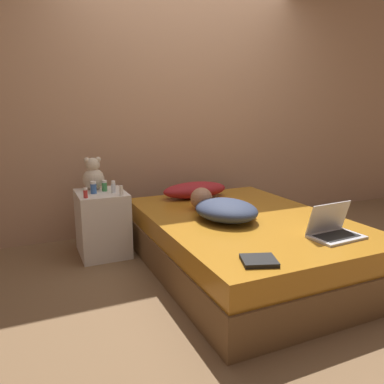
{
  "coord_description": "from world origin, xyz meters",
  "views": [
    {
      "loc": [
        -1.54,
        -2.43,
        1.25
      ],
      "look_at": [
        -0.34,
        0.25,
        0.6
      ],
      "focal_mm": 35.0,
      "sensor_mm": 36.0,
      "label": 1
    }
  ],
  "objects": [
    {
      "name": "teddy_bear",
      "position": [
        -1.01,
        0.9,
        0.68
      ],
      "size": [
        0.19,
        0.19,
        0.29
      ],
      "color": "beige",
      "rests_on": "nightstand"
    },
    {
      "name": "person_lying",
      "position": [
        -0.17,
        0.04,
        0.5
      ],
      "size": [
        0.5,
        0.74,
        0.19
      ],
      "rotation": [
        0.0,
        0.0,
        0.12
      ],
      "color": "#2D3851",
      "rests_on": "bed"
    },
    {
      "name": "bed",
      "position": [
        0.0,
        0.0,
        0.21
      ],
      "size": [
        1.42,
        2.01,
        0.42
      ],
      "color": "brown",
      "rests_on": "ground_plane"
    },
    {
      "name": "bottle_white",
      "position": [
        -0.84,
        0.56,
        0.6
      ],
      "size": [
        0.03,
        0.03,
        0.08
      ],
      "color": "white",
      "rests_on": "nightstand"
    },
    {
      "name": "book",
      "position": [
        -0.41,
        -0.81,
        0.44
      ],
      "size": [
        0.24,
        0.22,
        0.02
      ],
      "rotation": [
        0.0,
        0.0,
        -0.34
      ],
      "color": "black",
      "rests_on": "bed"
    },
    {
      "name": "nightstand",
      "position": [
        -0.97,
        0.76,
        0.28
      ],
      "size": [
        0.41,
        0.48,
        0.56
      ],
      "color": "silver",
      "rests_on": "ground_plane"
    },
    {
      "name": "bottle_green",
      "position": [
        -0.93,
        0.78,
        0.61
      ],
      "size": [
        0.05,
        0.05,
        0.1
      ],
      "color": "#3D8E4C",
      "rests_on": "nightstand"
    },
    {
      "name": "bottle_clear",
      "position": [
        -0.88,
        0.69,
        0.61
      ],
      "size": [
        0.04,
        0.04,
        0.1
      ],
      "color": "silver",
      "rests_on": "nightstand"
    },
    {
      "name": "laptop",
      "position": [
        0.29,
        -0.65,
        0.48
      ],
      "size": [
        0.36,
        0.24,
        0.23
      ],
      "rotation": [
        0.0,
        0.0,
        0.07
      ],
      "color": "silver",
      "rests_on": "bed"
    },
    {
      "name": "bottle_red",
      "position": [
        -1.13,
        0.59,
        0.6
      ],
      "size": [
        0.03,
        0.03,
        0.08
      ],
      "color": "#B72D2D",
      "rests_on": "nightstand"
    },
    {
      "name": "ground_plane",
      "position": [
        0.0,
        0.0,
        0.0
      ],
      "size": [
        12.0,
        12.0,
        0.0
      ],
      "primitive_type": "plane",
      "color": "brown"
    },
    {
      "name": "pillow",
      "position": [
        -0.09,
        0.75,
        0.5
      ],
      "size": [
        0.64,
        0.27,
        0.15
      ],
      "color": "maroon",
      "rests_on": "bed"
    },
    {
      "name": "bottle_blue",
      "position": [
        -1.04,
        0.73,
        0.61
      ],
      "size": [
        0.05,
        0.05,
        0.11
      ],
      "color": "#3866B2",
      "rests_on": "nightstand"
    },
    {
      "name": "wall_back",
      "position": [
        0.0,
        1.29,
        1.3
      ],
      "size": [
        8.0,
        0.06,
        2.6
      ],
      "color": "tan",
      "rests_on": "ground_plane"
    }
  ]
}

